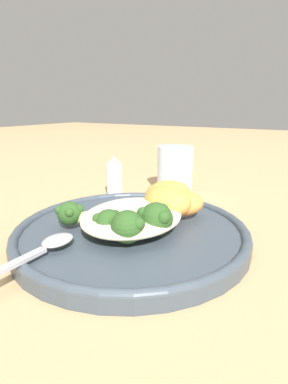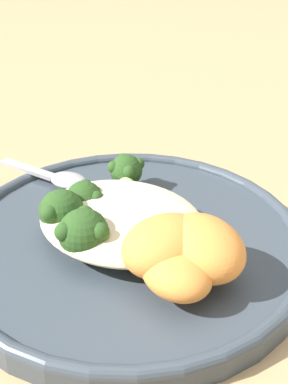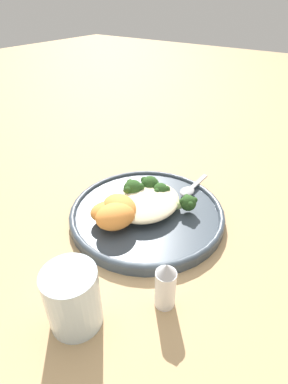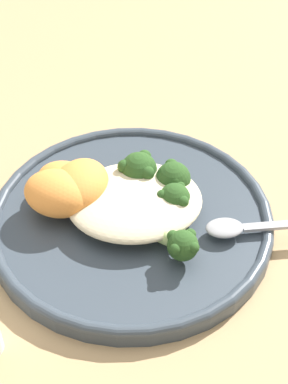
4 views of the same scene
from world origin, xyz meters
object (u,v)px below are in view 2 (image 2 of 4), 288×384
object	(u,v)px
broccoli_stalk_2	(79,216)
sweet_potato_chunk_0	(201,250)
plate	(129,242)
broccoli_stalk_3	(92,233)
sweet_potato_chunk_1	(176,273)
broccoli_stalk_1	(99,207)
quinoa_mound	(121,220)
spoon	(60,178)
broccoli_stalk_0	(131,185)
sweet_potato_chunk_2	(167,246)

from	to	relation	value
broccoli_stalk_2	sweet_potato_chunk_0	bearing A→B (deg)	160.92
plate	broccoli_stalk_3	bearing A→B (deg)	76.28
sweet_potato_chunk_0	sweet_potato_chunk_1	world-z (taller)	sweet_potato_chunk_0
broccoli_stalk_1	broccoli_stalk_3	size ratio (longest dim) A/B	1.25
broccoli_stalk_2	broccoli_stalk_3	xyz separation A→B (m)	(-0.02, 0.02, 0.00)
quinoa_mound	broccoli_stalk_3	xyz separation A→B (m)	(0.00, 0.03, 0.01)
quinoa_mound	spoon	xyz separation A→B (m)	(0.10, -0.04, -0.01)
quinoa_mound	spoon	world-z (taller)	quinoa_mound
plate	sweet_potato_chunk_1	xyz separation A→B (m)	(-0.07, 0.04, 0.03)
broccoli_stalk_0	sweet_potato_chunk_0	world-z (taller)	sweet_potato_chunk_0
sweet_potato_chunk_2	broccoli_stalk_2	bearing A→B (deg)	-3.48
broccoli_stalk_1	broccoli_stalk_2	xyz separation A→B (m)	(0.00, 0.02, 0.00)
sweet_potato_chunk_1	sweet_potato_chunk_2	distance (m)	0.03
broccoli_stalk_1	broccoli_stalk_3	xyz separation A→B (m)	(-0.02, 0.04, 0.00)
plate	sweet_potato_chunk_1	distance (m)	0.08
broccoli_stalk_2	broccoli_stalk_3	bearing A→B (deg)	125.45
sweet_potato_chunk_0	spoon	bearing A→B (deg)	-18.00
plate	sweet_potato_chunk_0	xyz separation A→B (m)	(-0.07, 0.02, 0.03)
quinoa_mound	sweet_potato_chunk_0	xyz separation A→B (m)	(-0.08, 0.01, 0.01)
broccoli_stalk_1	spoon	bearing A→B (deg)	-24.95
plate	broccoli_stalk_2	size ratio (longest dim) A/B	2.94
broccoli_stalk_1	broccoli_stalk_3	world-z (taller)	broccoli_stalk_3
plate	quinoa_mound	xyz separation A→B (m)	(0.00, 0.00, 0.02)
sweet_potato_chunk_2	spoon	size ratio (longest dim) A/B	0.69
broccoli_stalk_0	broccoli_stalk_3	bearing A→B (deg)	148.31
sweet_potato_chunk_0	spoon	size ratio (longest dim) A/B	0.68
broccoli_stalk_3	sweet_potato_chunk_2	size ratio (longest dim) A/B	1.14
broccoli_stalk_2	sweet_potato_chunk_0	distance (m)	0.11
broccoli_stalk_3	spoon	world-z (taller)	broccoli_stalk_3
broccoli_stalk_3	spoon	xyz separation A→B (m)	(0.09, -0.07, -0.01)
plate	quinoa_mound	size ratio (longest dim) A/B	2.12
broccoli_stalk_0	broccoli_stalk_3	xyz separation A→B (m)	(-0.02, 0.08, 0.01)
plate	broccoli_stalk_1	bearing A→B (deg)	-1.35
broccoli_stalk_0	spoon	size ratio (longest dim) A/B	0.90
plate	broccoli_stalk_3	size ratio (longest dim) A/B	3.61
sweet_potato_chunk_0	broccoli_stalk_3	bearing A→B (deg)	12.95
broccoli_stalk_2	broccoli_stalk_3	world-z (taller)	broccoli_stalk_3
sweet_potato_chunk_2	broccoli_stalk_1	bearing A→B (deg)	-18.66
quinoa_mound	sweet_potato_chunk_0	size ratio (longest dim) A/B	1.97
quinoa_mound	sweet_potato_chunk_1	xyz separation A→B (m)	(-0.07, 0.04, 0.00)
broccoli_stalk_0	sweet_potato_chunk_0	bearing A→B (deg)	-166.44
broccoli_stalk_0	sweet_potato_chunk_0	distance (m)	0.12
plate	sweet_potato_chunk_0	distance (m)	0.08
sweet_potato_chunk_1	spoon	distance (m)	0.18
broccoli_stalk_1	sweet_potato_chunk_0	size ratio (longest dim) A/B	1.44
spoon	plate	bearing A→B (deg)	160.41
broccoli_stalk_0	sweet_potato_chunk_1	world-z (taller)	same
plate	sweet_potato_chunk_2	distance (m)	0.06
broccoli_stalk_0	sweet_potato_chunk_2	xyz separation A→B (m)	(-0.07, 0.07, 0.01)
broccoli_stalk_3	spoon	distance (m)	0.12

